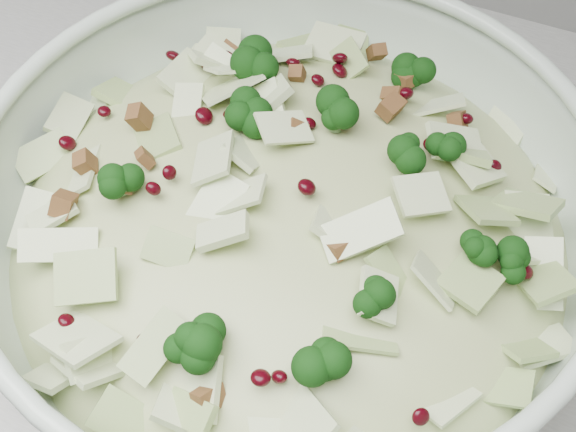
% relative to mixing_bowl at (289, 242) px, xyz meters
% --- Properties ---
extents(mixing_bowl, '(0.45, 0.45, 0.15)m').
position_rel_mixing_bowl_xyz_m(mixing_bowl, '(0.00, 0.00, 0.00)').
color(mixing_bowl, beige).
rests_on(mixing_bowl, counter).
extents(salad, '(0.42, 0.42, 0.15)m').
position_rel_mixing_bowl_xyz_m(salad, '(-0.00, -0.00, 0.02)').
color(salad, '#B6C486').
rests_on(salad, mixing_bowl).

